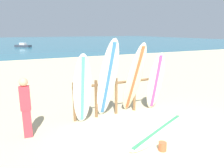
# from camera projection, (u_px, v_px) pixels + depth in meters

# --- Properties ---
(ground_plane) EXTENTS (120.00, 120.00, 0.00)m
(ground_plane) POSITION_uv_depth(u_px,v_px,m) (174.00, 141.00, 5.30)
(ground_plane) COLOR beige
(ocean_water) EXTENTS (120.00, 80.00, 0.01)m
(ocean_water) POSITION_uv_depth(u_px,v_px,m) (19.00, 41.00, 55.91)
(ocean_water) COLOR teal
(ocean_water) RESTS_ON ground
(surfboard_rack) EXTENTS (2.84, 0.09, 1.17)m
(surfboard_rack) POSITION_uv_depth(u_px,v_px,m) (116.00, 93.00, 6.93)
(surfboard_rack) COLOR brown
(surfboard_rack) RESTS_ON ground
(surfboard_leaning_far_left) EXTENTS (0.56, 0.57, 2.06)m
(surfboard_leaning_far_left) POSITION_uv_depth(u_px,v_px,m) (82.00, 90.00, 6.01)
(surfboard_leaning_far_left) COLOR white
(surfboard_leaning_far_left) RESTS_ON ground
(surfboard_leaning_left) EXTENTS (0.64, 0.95, 2.45)m
(surfboard_leaning_left) POSITION_uv_depth(u_px,v_px,m) (108.00, 80.00, 6.37)
(surfboard_leaning_left) COLOR white
(surfboard_leaning_left) RESTS_ON ground
(surfboard_leaning_center_left) EXTENTS (0.56, 1.12, 2.32)m
(surfboard_leaning_center_left) POSITION_uv_depth(u_px,v_px,m) (134.00, 79.00, 6.74)
(surfboard_leaning_center_left) COLOR beige
(surfboard_leaning_center_left) RESTS_ON ground
(surfboard_leaning_center) EXTENTS (0.61, 0.56, 1.97)m
(surfboard_leaning_center) POSITION_uv_depth(u_px,v_px,m) (156.00, 82.00, 7.18)
(surfboard_leaning_center) COLOR beige
(surfboard_leaning_center) RESTS_ON ground
(surfboard_lying_on_sand) EXTENTS (2.69, 1.61, 0.08)m
(surfboard_lying_on_sand) POSITION_uv_depth(u_px,v_px,m) (159.00, 131.00, 5.80)
(surfboard_lying_on_sand) COLOR white
(surfboard_lying_on_sand) RESTS_ON ground
(beachgoer_standing) EXTENTS (0.26, 0.21, 1.53)m
(beachgoer_standing) POSITION_uv_depth(u_px,v_px,m) (26.00, 105.00, 5.33)
(beachgoer_standing) COLOR #D8333F
(beachgoer_standing) RESTS_ON ground
(small_boat_offshore) EXTENTS (2.60, 2.49, 0.71)m
(small_boat_offshore) POSITION_uv_depth(u_px,v_px,m) (23.00, 46.00, 35.81)
(small_boat_offshore) COLOR #333842
(small_boat_offshore) RESTS_ON ocean_water
(sand_bucket) EXTENTS (0.18, 0.18, 0.20)m
(sand_bucket) POSITION_uv_depth(u_px,v_px,m) (162.00, 146.00, 4.88)
(sand_bucket) COLOR #CC5933
(sand_bucket) RESTS_ON ground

